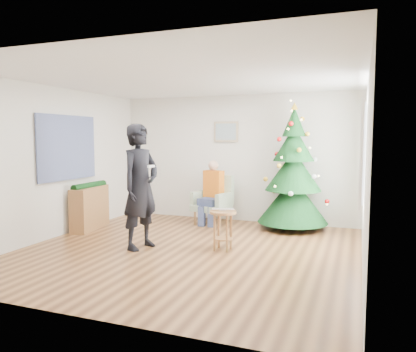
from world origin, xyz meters
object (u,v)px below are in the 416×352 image
at_px(armchair, 213,206).
at_px(stool, 223,230).
at_px(christmas_tree, 293,173).
at_px(standing_man, 141,187).
at_px(console, 90,208).

bearing_deg(armchair, stool, -50.55).
bearing_deg(armchair, christmas_tree, 17.91).
bearing_deg(standing_man, christmas_tree, -28.85).
distance_m(stool, standing_man, 1.44).
distance_m(christmas_tree, standing_man, 2.98).
height_order(standing_man, console, standing_man).
distance_m(christmas_tree, console, 3.90).
xyz_separation_m(armchair, standing_man, (-0.43, -2.13, 0.62)).
xyz_separation_m(stool, console, (-2.82, 0.50, 0.09)).
xyz_separation_m(standing_man, console, (-1.58, 0.83, -0.57)).
bearing_deg(standing_man, console, 75.93).
bearing_deg(stool, standing_man, -165.19).
distance_m(armchair, console, 2.40).
bearing_deg(console, armchair, 24.21).
relative_size(christmas_tree, stool, 3.90).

